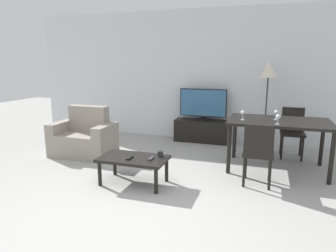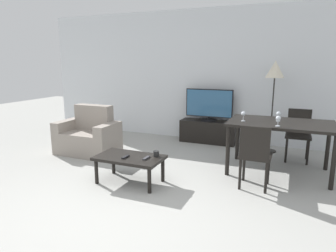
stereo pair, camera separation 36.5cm
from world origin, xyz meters
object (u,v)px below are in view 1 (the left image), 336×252
at_px(dining_chair_near, 258,151).
at_px(cup_white_near, 160,154).
at_px(floor_lamp, 268,73).
at_px(remote_primary, 130,158).
at_px(wine_glass_left, 276,113).
at_px(coffee_table, 133,161).
at_px(dining_chair_far, 292,130).
at_px(armchair, 84,138).
at_px(dining_table, 279,126).
at_px(tv, 203,105).
at_px(wine_glass_center, 278,117).
at_px(wine_glass_right, 243,113).
at_px(tv_stand, 202,131).
at_px(remote_secondary, 151,158).

relative_size(dining_chair_near, cup_white_near, 11.02).
relative_size(dining_chair_near, floor_lamp, 0.52).
bearing_deg(floor_lamp, remote_primary, -125.59).
bearing_deg(wine_glass_left, floor_lamp, 98.63).
xyz_separation_m(coffee_table, dining_chair_far, (2.12, 1.97, 0.16)).
bearing_deg(armchair, remote_primary, -35.83).
bearing_deg(cup_white_near, coffee_table, -157.22).
bearing_deg(remote_primary, dining_table, 34.18).
height_order(tv, wine_glass_left, tv).
bearing_deg(wine_glass_center, coffee_table, -154.34).
bearing_deg(cup_white_near, dining_chair_near, 13.45).
distance_m(dining_table, wine_glass_center, 0.38).
xyz_separation_m(remote_primary, wine_glass_center, (1.85, 0.95, 0.49)).
xyz_separation_m(armchair, coffee_table, (1.38, -0.91, 0.02)).
relative_size(tv, remote_primary, 6.42).
height_order(coffee_table, wine_glass_center, wine_glass_center).
height_order(armchair, remote_primary, armchair).
height_order(dining_table, dining_chair_near, dining_chair_near).
distance_m(coffee_table, dining_table, 2.24).
bearing_deg(armchair, cup_white_near, -24.19).
xyz_separation_m(tv, wine_glass_right, (0.90, -1.41, 0.10)).
xyz_separation_m(tv_stand, tv, (0.00, -0.00, 0.55)).
bearing_deg(dining_table, wine_glass_right, -165.34).
height_order(dining_table, wine_glass_center, wine_glass_center).
relative_size(tv_stand, wine_glass_right, 7.82).
bearing_deg(dining_chair_far, floor_lamp, 146.21).
distance_m(armchair, dining_chair_far, 3.66).
height_order(dining_chair_far, wine_glass_right, wine_glass_right).
xyz_separation_m(armchair, wine_glass_right, (2.71, 0.16, 0.57)).
height_order(cup_white_near, wine_glass_right, wine_glass_right).
bearing_deg(wine_glass_center, tv, 131.23).
bearing_deg(wine_glass_right, wine_glass_center, -21.02).
bearing_deg(tv, dining_chair_far, -16.71).
height_order(coffee_table, dining_table, dining_table).
height_order(tv_stand, tv, tv).
bearing_deg(dining_chair_near, wine_glass_right, 112.99).
distance_m(dining_table, wine_glass_left, 0.20).
relative_size(tv_stand, remote_secondary, 7.61).
height_order(floor_lamp, cup_white_near, floor_lamp).
distance_m(dining_chair_near, wine_glass_right, 0.78).
bearing_deg(tv_stand, wine_glass_left, -41.36).
xyz_separation_m(coffee_table, wine_glass_left, (1.81, 1.26, 0.55)).
relative_size(cup_white_near, wine_glass_center, 0.53).
xyz_separation_m(remote_secondary, cup_white_near, (0.08, 0.14, 0.03)).
distance_m(tv_stand, dining_table, 1.97).
relative_size(dining_table, remote_secondary, 9.88).
xyz_separation_m(tv_stand, remote_secondary, (-0.17, -2.48, 0.16)).
distance_m(tv_stand, remote_primary, 2.59).
relative_size(coffee_table, dining_table, 0.62).
bearing_deg(armchair, wine_glass_left, 6.26).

